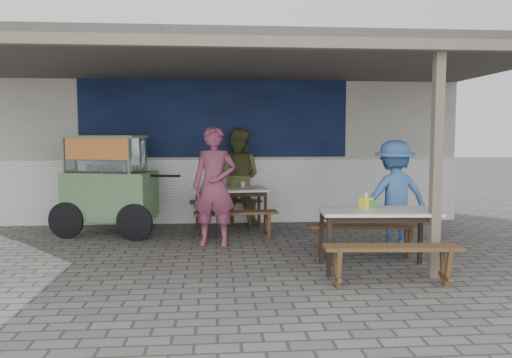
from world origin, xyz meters
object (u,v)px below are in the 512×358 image
object	(u,v)px
vendor_cart	(108,181)
patron_right_table	(394,196)
donation_box	(370,204)
condiment_bowl	(210,187)
tissue_box	(366,203)
bench_left_street	(236,219)
table_right	(377,216)
bench_right_street	(392,256)
bench_right_wall	(365,232)
table_left	(230,193)
patron_street_side	(214,186)
bench_left_wall	(226,207)
patron_wall_side	(238,177)
condiment_jar	(243,184)

from	to	relation	value
vendor_cart	patron_right_table	bearing A→B (deg)	-5.69
donation_box	condiment_bowl	xyz separation A→B (m)	(-2.03, 2.54, -0.03)
vendor_cart	donation_box	world-z (taller)	vendor_cart
condiment_bowl	tissue_box	bearing A→B (deg)	-51.87
bench_left_street	donation_box	world-z (taller)	donation_box
bench_left_street	table_right	distance (m)	2.58
bench_right_street	condiment_bowl	xyz separation A→B (m)	(-2.03, 3.35, 0.43)
bench_left_street	patron_right_table	xyz separation A→B (m)	(2.22, -0.97, 0.46)
bench_right_wall	condiment_bowl	world-z (taller)	condiment_bowl
patron_right_table	condiment_bowl	bearing A→B (deg)	-39.63
table_left	bench_right_wall	bearing A→B (deg)	-53.73
vendor_cart	bench_left_street	bearing A→B (deg)	-0.62
vendor_cart	patron_street_side	distance (m)	1.97
patron_street_side	bench_right_wall	bearing A→B (deg)	-13.43
vendor_cart	condiment_bowl	world-z (taller)	vendor_cart
patron_right_table	table_right	bearing A→B (deg)	53.27
table_left	bench_right_street	bearing A→B (deg)	-68.46
bench_left_wall	patron_street_side	bearing A→B (deg)	-102.14
bench_left_wall	patron_right_table	xyz separation A→B (m)	(2.35, -2.35, 0.46)
patron_wall_side	patron_street_side	bearing A→B (deg)	95.29
table_right	vendor_cart	xyz separation A→B (m)	(-3.74, 2.47, 0.23)
tissue_box	patron_right_table	bearing A→B (deg)	50.79
patron_street_side	condiment_bowl	distance (m)	1.14
vendor_cart	patron_right_table	distance (m)	4.56
tissue_box	condiment_jar	size ratio (longest dim) A/B	1.52
bench_left_wall	tissue_box	size ratio (longest dim) A/B	10.31
bench_left_wall	patron_street_side	distance (m)	1.86
table_right	tissue_box	distance (m)	0.24
bench_left_street	condiment_jar	xyz separation A→B (m)	(0.16, 0.94, 0.46)
bench_left_wall	donation_box	distance (m)	3.64
table_right	patron_right_table	xyz separation A→B (m)	(0.57, 0.98, 0.12)
patron_street_side	tissue_box	world-z (taller)	patron_street_side
condiment_jar	patron_wall_side	bearing A→B (deg)	99.35
table_left	donation_box	size ratio (longest dim) A/B	8.32
table_left	vendor_cart	bearing A→B (deg)	179.16
patron_wall_side	condiment_jar	xyz separation A→B (m)	(0.07, -0.41, -0.10)
table_right	bench_right_street	distance (m)	0.74
tissue_box	condiment_bowl	size ratio (longest dim) A/B	0.77
bench_right_street	vendor_cart	bearing A→B (deg)	143.66
condiment_bowl	vendor_cart	bearing A→B (deg)	-172.53
bench_left_street	patron_street_side	xyz separation A→B (m)	(-0.34, -0.39, 0.57)
donation_box	bench_left_wall	bearing A→B (deg)	118.76
table_left	tissue_box	bearing A→B (deg)	-62.06
bench_right_wall	donation_box	world-z (taller)	donation_box
condiment_bowl	condiment_jar	bearing A→B (deg)	18.89
bench_right_street	patron_wall_side	distance (m)	4.27
patron_right_table	table_left	bearing A→B (deg)	-42.60
vendor_cart	tissue_box	world-z (taller)	vendor_cart
bench_left_wall	tissue_box	xyz separation A→B (m)	(1.69, -3.16, 0.48)
tissue_box	condiment_jar	world-z (taller)	tissue_box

